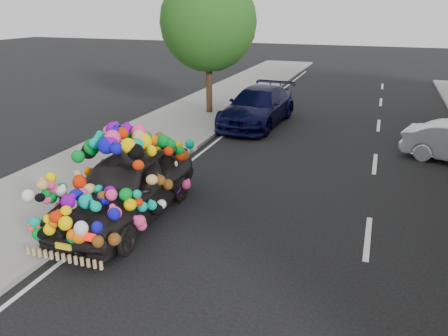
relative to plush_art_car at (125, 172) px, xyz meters
The scene contains 7 objects.
ground 2.29m from the plush_art_car, 25.41° to the left, with size 100.00×100.00×0.00m, color black.
sidewalk 2.85m from the plush_art_car, 161.12° to the left, with size 4.00×60.00×0.12m, color gray.
kerb 1.47m from the plush_art_car, 122.75° to the left, with size 0.15×60.00×0.13m, color gray.
lane_markings 5.58m from the plush_art_car, ahead, with size 6.00×50.00×0.01m, color silver, non-canonical shape.
tree_near_sidewalk 10.94m from the plush_art_car, 100.93° to the left, with size 4.20×4.20×6.13m.
plush_art_car is the anchor object (origin of this frame).
navy_sedan 9.42m from the plush_art_car, 86.65° to the left, with size 2.12×5.21×1.51m, color black.
Camera 1 is at (3.46, -8.84, 4.70)m, focal length 35.00 mm.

